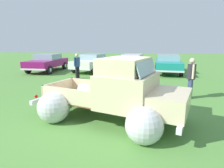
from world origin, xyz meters
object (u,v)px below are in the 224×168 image
Objects in this scene: vintage_pickup_truck at (119,97)px; spectator_1 at (191,76)px; lane_cone_0 at (81,89)px; show_car_1 at (92,62)px; show_car_3 at (168,63)px; show_car_2 at (132,62)px; show_car_0 at (47,62)px; spectator_0 at (77,64)px.

spectator_1 is at bearing 64.68° from vintage_pickup_truck.
show_car_1 is at bearing 98.71° from lane_cone_0.
show_car_3 is at bearing 103.33° from show_car_1.
show_car_1 is 7.31× the size of lane_cone_0.
show_car_2 is at bearing -89.86° from show_car_3.
show_car_0 is at bearing -74.26° from show_car_2.
show_car_3 is (6.11, -0.16, 0.00)m from show_car_1.
spectator_0 is (-6.37, -3.23, 0.15)m from show_car_3.
lane_cone_0 is at bearing -41.68° from spectator_0.
spectator_0 is at bearing 10.49° from show_car_1.
vintage_pickup_truck is 3.23m from lane_cone_0.
vintage_pickup_truck is at bearing -53.60° from lane_cone_0.
spectator_0 is at bearing 136.22° from vintage_pickup_truck.
vintage_pickup_truck reaches higher than lane_cone_0.
show_car_2 is 5.02m from spectator_0.
lane_cone_0 is (-4.71, -0.21, -0.67)m from spectator_1.
vintage_pickup_truck is at bearing -34.28° from spectator_0.
show_car_0 is at bearing 144.83° from vintage_pickup_truck.
vintage_pickup_truck reaches higher than spectator_1.
spectator_1 is (5.87, -7.32, 0.20)m from show_car_1.
show_car_1 is 9.38m from spectator_1.
spectator_0 is at bearing -56.74° from show_car_3.
show_car_2 is (3.30, 0.14, -0.00)m from show_car_1.
show_car_0 is 4.56m from spectator_0.
show_car_3 is 7.14m from spectator_0.
show_car_1 is at bearing 126.21° from spectator_1.
show_car_0 and show_car_3 have the same top height.
show_car_0 is at bearing 124.27° from lane_cone_0.
lane_cone_0 is (-2.15, -7.68, -0.47)m from show_car_2.
show_car_1 is at bearing -85.16° from show_car_3.
vintage_pickup_truck is 3.03× the size of spectator_0.
show_car_2 is 7.29× the size of lane_cone_0.
show_car_3 is at bearing 56.11° from lane_cone_0.
show_car_1 and show_car_3 have the same top height.
spectator_1 is at bearing 4.43° from show_car_3.
show_car_1 and show_car_2 have the same top height.
spectator_1 is (2.82, 2.79, 0.23)m from vintage_pickup_truck.
show_car_0 is 0.99× the size of show_car_1.
show_car_0 is 7.03m from show_car_2.
vintage_pickup_truck is 7.49m from spectator_0.
lane_cone_0 is (4.86, -7.13, -0.47)m from show_car_0.
spectator_1 reaches higher than show_car_1.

